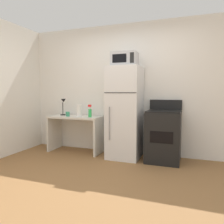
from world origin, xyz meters
The scene contains 10 objects.
ground_plane centered at (0.00, 0.00, 0.00)m, with size 12.00×12.00×0.00m, color olive.
wall_back_white centered at (0.00, 1.70, 1.30)m, with size 5.00×0.10×2.60m, color white.
desk centered at (-1.05, 1.37, 0.52)m, with size 1.10×0.52×0.75m.
desk_lamp centered at (-1.37, 1.40, 0.99)m, with size 0.14×0.12×0.35m.
paper_towel_roll centered at (-0.93, 1.28, 0.87)m, with size 0.11×0.11×0.24m, color white.
spray_bottle centered at (-0.68, 1.28, 0.85)m, with size 0.06×0.06×0.25m.
coffee_mug centered at (-1.17, 1.25, 0.80)m, with size 0.08×0.08×0.10m, color #338C66.
refrigerator centered at (0.02, 1.32, 0.86)m, with size 0.60×0.64×1.71m.
microwave centered at (0.02, 1.30, 1.84)m, with size 0.46×0.35×0.26m.
oven_range centered at (0.74, 1.33, 0.47)m, with size 0.60×0.61×1.10m.
Camera 1 is at (1.16, -2.56, 1.25)m, focal length 34.48 mm.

